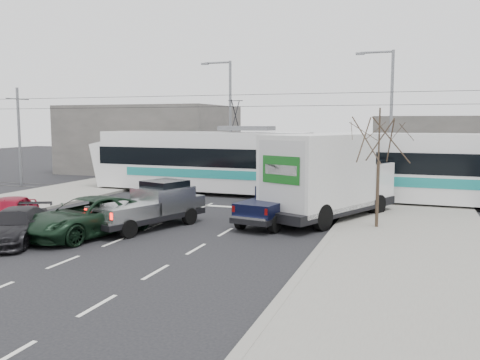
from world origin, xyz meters
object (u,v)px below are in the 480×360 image
(traffic_signal, at_px, (361,159))
(box_truck, at_px, (327,178))
(tram, at_px, (317,164))
(green_car, at_px, (87,217))
(bare_tree, at_px, (379,141))
(street_lamp_near, at_px, (388,113))
(navy_pickup, at_px, (276,202))
(street_lamp_far, at_px, (228,115))
(silver_pickup, at_px, (153,205))
(dark_car, at_px, (15,226))
(red_car, at_px, (7,213))

(traffic_signal, distance_m, box_truck, 2.86)
(traffic_signal, xyz_separation_m, tram, (-2.91, 3.76, -0.66))
(traffic_signal, height_order, green_car, traffic_signal)
(bare_tree, height_order, street_lamp_near, street_lamp_near)
(traffic_signal, bearing_deg, navy_pickup, -128.63)
(bare_tree, relative_size, street_lamp_far, 0.56)
(silver_pickup, height_order, navy_pickup, navy_pickup)
(silver_pickup, distance_m, box_truck, 8.04)
(silver_pickup, relative_size, dark_car, 1.30)
(street_lamp_far, xyz_separation_m, dark_car, (-1.02, -20.30, -4.47))
(silver_pickup, bearing_deg, bare_tree, 34.24)
(street_lamp_far, distance_m, silver_pickup, 16.73)
(bare_tree, relative_size, dark_car, 1.13)
(bare_tree, relative_size, green_car, 0.91)
(street_lamp_near, height_order, tram, street_lamp_near)
(traffic_signal, bearing_deg, bare_tree, -74.24)
(tram, xyz_separation_m, silver_pickup, (-5.23, -10.27, -1.10))
(street_lamp_near, relative_size, red_car, 2.12)
(red_car, bearing_deg, box_truck, 4.40)
(green_car, bearing_deg, navy_pickup, 49.93)
(navy_pickup, xyz_separation_m, red_car, (-10.37, -5.10, -0.26))
(street_lamp_near, relative_size, tram, 0.31)
(silver_pickup, bearing_deg, tram, 82.07)
(bare_tree, xyz_separation_m, navy_pickup, (-4.39, -0.08, -2.81))
(green_car, relative_size, dark_car, 1.25)
(bare_tree, height_order, green_car, bare_tree)
(red_car, bearing_deg, navy_pickup, 2.01)
(bare_tree, distance_m, street_lamp_near, 11.58)
(street_lamp_far, height_order, box_truck, street_lamp_far)
(silver_pickup, bearing_deg, red_car, -135.04)
(green_car, bearing_deg, silver_pickup, 68.31)
(tram, height_order, dark_car, tram)
(street_lamp_far, bearing_deg, street_lamp_near, -9.87)
(box_truck, relative_size, navy_pickup, 1.71)
(street_lamp_far, xyz_separation_m, green_car, (0.83, -18.40, -4.34))
(silver_pickup, bearing_deg, navy_pickup, 45.58)
(navy_pickup, height_order, dark_car, navy_pickup)
(silver_pickup, bearing_deg, street_lamp_far, 117.99)
(traffic_signal, xyz_separation_m, silver_pickup, (-8.14, -6.51, -1.76))
(street_lamp_near, bearing_deg, street_lamp_far, 170.13)
(tram, xyz_separation_m, red_car, (-10.71, -12.94, -1.36))
(street_lamp_near, xyz_separation_m, box_truck, (-2.11, -9.95, -3.13))
(bare_tree, height_order, silver_pickup, bare_tree)
(traffic_signal, xyz_separation_m, green_car, (-9.83, -8.89, -1.97))
(navy_pickup, bearing_deg, box_truck, 50.13)
(navy_pickup, relative_size, green_car, 0.90)
(bare_tree, height_order, street_lamp_far, street_lamp_far)
(dark_car, bearing_deg, street_lamp_far, 64.00)
(traffic_signal, relative_size, green_car, 0.65)
(tram, relative_size, red_car, 6.80)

